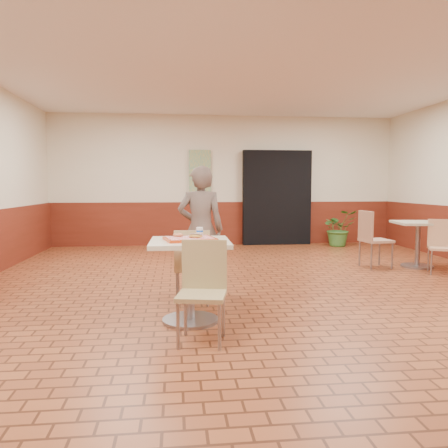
{
  "coord_description": "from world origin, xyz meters",
  "views": [
    {
      "loc": [
        -1.16,
        -5.17,
        1.38
      ],
      "look_at": [
        -0.62,
        -0.32,
        0.95
      ],
      "focal_mm": 35.0,
      "sensor_mm": 36.0,
      "label": 1
    }
  ],
  "objects": [
    {
      "name": "room_shell",
      "position": [
        0.0,
        0.0,
        1.5
      ],
      "size": [
        8.01,
        10.01,
        3.01
      ],
      "color": "brown",
      "rests_on": "ground"
    },
    {
      "name": "wainscot_band",
      "position": [
        0.0,
        0.0,
        0.5
      ],
      "size": [
        8.0,
        10.0,
        1.0
      ],
      "color": "#5F1F12",
      "rests_on": "ground"
    },
    {
      "name": "corridor_doorway",
      "position": [
        1.2,
        4.88,
        1.1
      ],
      "size": [
        1.6,
        0.22,
        2.2
      ],
      "primitive_type": "cube",
      "color": "black",
      "rests_on": "ground"
    },
    {
      "name": "promo_poster",
      "position": [
        -0.6,
        4.94,
        1.6
      ],
      "size": [
        0.5,
        0.03,
        1.2
      ],
      "primitive_type": "cube",
      "color": "gray",
      "rests_on": "wainscot_band"
    },
    {
      "name": "main_table",
      "position": [
        -1.02,
        -0.82,
        0.56
      ],
      "size": [
        0.79,
        0.79,
        0.83
      ],
      "rotation": [
        0.0,
        0.0,
        -0.02
      ],
      "color": "beige",
      "rests_on": "ground"
    },
    {
      "name": "chair_main_front",
      "position": [
        -0.93,
        -1.36,
        0.5
      ],
      "size": [
        0.48,
        0.48,
        0.89
      ],
      "rotation": [
        0.0,
        0.0,
        -0.2
      ],
      "color": "tan",
      "rests_on": "ground"
    },
    {
      "name": "chair_main_back",
      "position": [
        -0.98,
        -0.17,
        0.49
      ],
      "size": [
        0.42,
        0.42,
        0.88
      ],
      "rotation": [
        0.0,
        0.0,
        3.1
      ],
      "color": "tan",
      "rests_on": "ground"
    },
    {
      "name": "customer",
      "position": [
        -0.84,
        0.46,
        0.82
      ],
      "size": [
        0.62,
        0.43,
        1.63
      ],
      "primitive_type": "imported",
      "rotation": [
        0.0,
        0.0,
        3.07
      ],
      "color": "#675750",
      "rests_on": "ground"
    },
    {
      "name": "serving_tray",
      "position": [
        -1.02,
        -0.82,
        0.85
      ],
      "size": [
        0.49,
        0.38,
        0.03
      ],
      "rotation": [
        0.0,
        0.0,
        0.21
      ],
      "color": "#BB350E",
      "rests_on": "main_table"
    },
    {
      "name": "ring_donut",
      "position": [
        -1.14,
        -0.73,
        0.88
      ],
      "size": [
        0.14,
        0.14,
        0.03
      ],
      "primitive_type": "torus",
      "rotation": [
        0.0,
        0.0,
        0.4
      ],
      "color": "#BE7245",
      "rests_on": "serving_tray"
    },
    {
      "name": "long_john_donut",
      "position": [
        -0.96,
        -0.86,
        0.88
      ],
      "size": [
        0.15,
        0.11,
        0.04
      ],
      "rotation": [
        0.0,
        0.0,
        -0.33
      ],
      "color": "gold",
      "rests_on": "serving_tray"
    },
    {
      "name": "paper_cup",
      "position": [
        -0.92,
        -0.69,
        0.91
      ],
      "size": [
        0.07,
        0.07,
        0.09
      ],
      "rotation": [
        0.0,
        0.0,
        0.22
      ],
      "color": "silver",
      "rests_on": "serving_tray"
    },
    {
      "name": "second_table",
      "position": [
        2.92,
        1.76,
        0.52
      ],
      "size": [
        0.73,
        0.73,
        0.77
      ],
      "rotation": [
        0.0,
        0.0,
        -0.13
      ],
      "color": "#BEB999",
      "rests_on": "ground"
    },
    {
      "name": "chair_second_left",
      "position": [
        2.12,
        1.81,
        0.54
      ],
      "size": [
        0.49,
        0.49,
        0.96
      ],
      "rotation": [
        0.0,
        0.0,
        1.67
      ],
      "color": "tan",
      "rests_on": "ground"
    },
    {
      "name": "chair_second_front",
      "position": [
        3.02,
        1.26,
        0.47
      ],
      "size": [
        0.52,
        0.52,
        0.85
      ],
      "rotation": [
        0.0,
        0.0,
        -0.42
      ],
      "color": "#E2B287",
      "rests_on": "ground"
    },
    {
      "name": "potted_plant",
      "position": [
        2.54,
        4.4,
        0.41
      ],
      "size": [
        0.78,
        0.69,
        0.83
      ],
      "primitive_type": "imported",
      "rotation": [
        0.0,
        0.0,
        0.06
      ],
      "color": "#39722D",
      "rests_on": "ground"
    }
  ]
}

